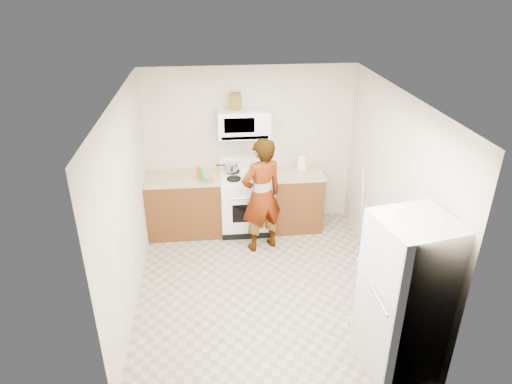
{
  "coord_description": "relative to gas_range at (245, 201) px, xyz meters",
  "views": [
    {
      "loc": [
        -0.6,
        -4.8,
        3.73
      ],
      "look_at": [
        -0.03,
        0.55,
        1.09
      ],
      "focal_mm": 32.0,
      "sensor_mm": 36.0,
      "label": 1
    }
  ],
  "objects": [
    {
      "name": "pot_lid",
      "position": [
        -0.59,
        -0.18,
        0.46
      ],
      "size": [
        0.24,
        0.24,
        0.01
      ],
      "primitive_type": "cylinder",
      "rotation": [
        0.0,
        0.0,
        -0.12
      ],
      "color": "white",
      "rests_on": "counter_left"
    },
    {
      "name": "broom",
      "position": [
        1.68,
        -0.57,
        0.14
      ],
      "size": [
        0.19,
        0.21,
        1.23
      ],
      "primitive_type": "cylinder",
      "rotation": [
        0.14,
        -0.14,
        0.05
      ],
      "color": "white",
      "rests_on": "floor"
    },
    {
      "name": "gas_range",
      "position": [
        0.0,
        0.0,
        0.0
      ],
      "size": [
        0.76,
        0.65,
        1.13
      ],
      "color": "white",
      "rests_on": "floor"
    },
    {
      "name": "bottle_hot_sauce",
      "position": [
        -0.46,
        -0.17,
        0.52
      ],
      "size": [
        0.05,
        0.05,
        0.15
      ],
      "primitive_type": "cylinder",
      "rotation": [
        0.0,
        0.0,
        -0.1
      ],
      "color": "gold",
      "rests_on": "counter_left"
    },
    {
      "name": "fridge",
      "position": [
        1.33,
        -2.89,
        0.36
      ],
      "size": [
        0.82,
        0.82,
        1.7
      ],
      "primitive_type": "cube",
      "rotation": [
        0.0,
        0.0,
        0.19
      ],
      "color": "silver",
      "rests_on": "floor"
    },
    {
      "name": "counter_left",
      "position": [
        -0.94,
        0.01,
        0.43
      ],
      "size": [
        1.14,
        0.64,
        0.03
      ],
      "primitive_type": "cube",
      "color": "tan",
      "rests_on": "cabinet_left"
    },
    {
      "name": "saucepan",
      "position": [
        -0.2,
        0.14,
        0.53
      ],
      "size": [
        0.27,
        0.27,
        0.11
      ],
      "primitive_type": "cylinder",
      "rotation": [
        0.0,
        0.0,
        -0.33
      ],
      "color": "#B3B3B7",
      "rests_on": "gas_range"
    },
    {
      "name": "jug",
      "position": [
        -0.11,
        0.16,
        1.53
      ],
      "size": [
        0.17,
        0.17,
        0.24
      ],
      "primitive_type": "cube",
      "rotation": [
        0.0,
        0.0,
        -0.29
      ],
      "color": "brown",
      "rests_on": "microwave"
    },
    {
      "name": "cabinet_right",
      "position": [
        0.78,
        0.01,
        -0.04
      ],
      "size": [
        0.8,
        0.62,
        0.9
      ],
      "primitive_type": "cube",
      "color": "#5F3216",
      "rests_on": "floor"
    },
    {
      "name": "kettle",
      "position": [
        0.89,
        0.13,
        0.54
      ],
      "size": [
        0.19,
        0.19,
        0.19
      ],
      "primitive_type": "cylinder",
      "rotation": [
        0.0,
        0.0,
        0.26
      ],
      "color": "white",
      "rests_on": "counter_right"
    },
    {
      "name": "right_wall",
      "position": [
        1.69,
        -1.48,
        0.76
      ],
      "size": [
        0.02,
        3.6,
        2.5
      ],
      "primitive_type": "cube",
      "color": "beige",
      "rests_on": "floor"
    },
    {
      "name": "person",
      "position": [
        0.18,
        -0.57,
        0.37
      ],
      "size": [
        0.73,
        0.61,
        1.71
      ],
      "primitive_type": "imported",
      "rotation": [
        0.0,
        0.0,
        3.52
      ],
      "color": "tan",
      "rests_on": "floor"
    },
    {
      "name": "bottle_spray",
      "position": [
        -0.69,
        -0.09,
        0.55
      ],
      "size": [
        0.07,
        0.07,
        0.2
      ],
      "primitive_type": "cylinder",
      "rotation": [
        0.0,
        0.0,
        -0.28
      ],
      "color": "red",
      "rests_on": "counter_left"
    },
    {
      "name": "back_wall",
      "position": [
        0.1,
        0.31,
        0.76
      ],
      "size": [
        3.2,
        0.02,
        2.5
      ],
      "primitive_type": "cube",
      "color": "beige",
      "rests_on": "floor"
    },
    {
      "name": "counter_right",
      "position": [
        0.78,
        0.01,
        0.43
      ],
      "size": [
        0.82,
        0.64,
        0.03
      ],
      "primitive_type": "cube",
      "color": "tan",
      "rests_on": "cabinet_right"
    },
    {
      "name": "tray",
      "position": [
        0.13,
        -0.13,
        0.47
      ],
      "size": [
        0.29,
        0.24,
        0.05
      ],
      "primitive_type": "cube",
      "rotation": [
        0.0,
        0.0,
        0.36
      ],
      "color": "silver",
      "rests_on": "gas_range"
    },
    {
      "name": "cabinet_left",
      "position": [
        -0.94,
        0.01,
        -0.04
      ],
      "size": [
        1.12,
        0.62,
        0.9
      ],
      "primitive_type": "cube",
      "color": "#5F3216",
      "rests_on": "floor"
    },
    {
      "name": "bottle_green_cap",
      "position": [
        -0.65,
        -0.11,
        0.54
      ],
      "size": [
        0.06,
        0.06,
        0.17
      ],
      "primitive_type": "cylinder",
      "rotation": [
        0.0,
        0.0,
        0.18
      ],
      "color": "#18841A",
      "rests_on": "counter_left"
    },
    {
      "name": "microwave",
      "position": [
        0.0,
        0.13,
        1.21
      ],
      "size": [
        0.76,
        0.38,
        0.4
      ],
      "primitive_type": "cube",
      "color": "white",
      "rests_on": "back_wall"
    },
    {
      "name": "floor",
      "position": [
        0.1,
        -1.48,
        -0.49
      ],
      "size": [
        3.6,
        3.6,
        0.0
      ],
      "primitive_type": "plane",
      "color": "gray",
      "rests_on": "ground"
    }
  ]
}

